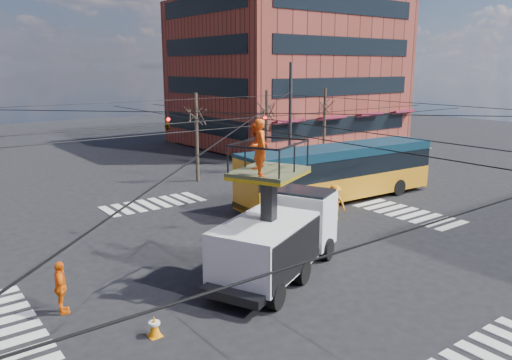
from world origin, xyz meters
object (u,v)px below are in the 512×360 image
object	(u,v)px
worker_ground	(61,288)
traffic_cone	(154,326)
flagger	(335,203)
city_bus	(338,171)
utility_truck	(278,224)

from	to	relation	value
worker_ground	traffic_cone	bearing A→B (deg)	-138.39
worker_ground	flagger	size ratio (longest dim) A/B	0.92
traffic_cone	city_bus	bearing A→B (deg)	25.94
traffic_cone	worker_ground	world-z (taller)	worker_ground
city_bus	traffic_cone	xyz separation A→B (m)	(-15.37, -7.48, -1.40)
utility_truck	city_bus	size ratio (longest dim) A/B	0.56
city_bus	flagger	distance (m)	4.26
traffic_cone	worker_ground	bearing A→B (deg)	119.22
city_bus	traffic_cone	size ratio (longest dim) A/B	20.01
utility_truck	flagger	bearing A→B (deg)	2.18
utility_truck	flagger	distance (m)	7.37
utility_truck	flagger	xyz separation A→B (m)	(6.48, 3.35, -1.04)
city_bus	worker_ground	xyz separation A→B (m)	(-17.08, -4.42, -0.85)
traffic_cone	flagger	world-z (taller)	flagger
city_bus	worker_ground	size ratio (longest dim) A/B	7.47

